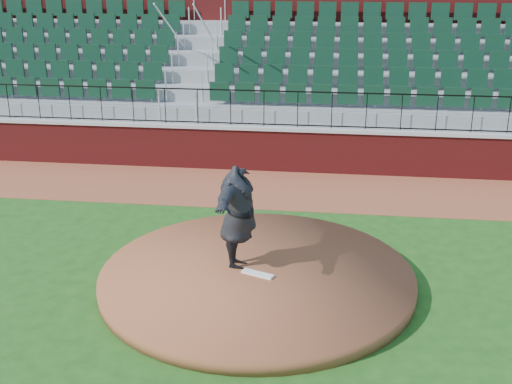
{
  "coord_description": "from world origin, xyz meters",
  "views": [
    {
      "loc": [
        1.6,
        -11.06,
        5.88
      ],
      "look_at": [
        0.0,
        1.5,
        1.3
      ],
      "focal_mm": 46.24,
      "sensor_mm": 36.0,
      "label": 1
    }
  ],
  "objects": [
    {
      "name": "pitching_rubber",
      "position": [
        0.24,
        -0.13,
        0.27
      ],
      "size": [
        0.64,
        0.37,
        0.04
      ],
      "primitive_type": "cube",
      "rotation": [
        0.0,
        0.0,
        -0.37
      ],
      "color": "white",
      "rests_on": "pitchers_mound"
    },
    {
      "name": "wall_railing",
      "position": [
        0.0,
        7.0,
        1.8
      ],
      "size": [
        34.0,
        0.05,
        1.0
      ],
      "primitive_type": null,
      "color": "black",
      "rests_on": "wall_cap"
    },
    {
      "name": "concourse_wall",
      "position": [
        0.0,
        12.52,
        2.75
      ],
      "size": [
        34.0,
        0.5,
        5.5
      ],
      "primitive_type": "cube",
      "color": "maroon",
      "rests_on": "ground"
    },
    {
      "name": "pitchers_mound",
      "position": [
        0.21,
        0.01,
        0.12
      ],
      "size": [
        5.92,
        5.92,
        0.25
      ],
      "primitive_type": "cylinder",
      "color": "brown",
      "rests_on": "ground"
    },
    {
      "name": "warning_track",
      "position": [
        0.0,
        5.4,
        0.01
      ],
      "size": [
        34.0,
        3.2,
        0.01
      ],
      "primitive_type": "cube",
      "color": "brown",
      "rests_on": "ground"
    },
    {
      "name": "pitcher",
      "position": [
        -0.18,
        0.2,
        1.26
      ],
      "size": [
        0.71,
        2.49,
        2.02
      ],
      "primitive_type": "imported",
      "rotation": [
        0.0,
        0.0,
        1.56
      ],
      "color": "black",
      "rests_on": "pitchers_mound"
    },
    {
      "name": "field_wall",
      "position": [
        0.0,
        7.0,
        0.6
      ],
      "size": [
        34.0,
        0.35,
        1.2
      ],
      "primitive_type": "cube",
      "color": "maroon",
      "rests_on": "ground"
    },
    {
      "name": "wall_cap",
      "position": [
        0.0,
        7.0,
        1.25
      ],
      "size": [
        34.0,
        0.45,
        0.1
      ],
      "primitive_type": "cube",
      "color": "#B7B7B7",
      "rests_on": "field_wall"
    },
    {
      "name": "ground",
      "position": [
        0.0,
        0.0,
        0.0
      ],
      "size": [
        90.0,
        90.0,
        0.0
      ],
      "primitive_type": "plane",
      "color": "#1C4B15",
      "rests_on": "ground"
    },
    {
      "name": "seating_stands",
      "position": [
        0.0,
        9.72,
        2.3
      ],
      "size": [
        34.0,
        5.1,
        4.6
      ],
      "primitive_type": null,
      "color": "gray",
      "rests_on": "ground"
    }
  ]
}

